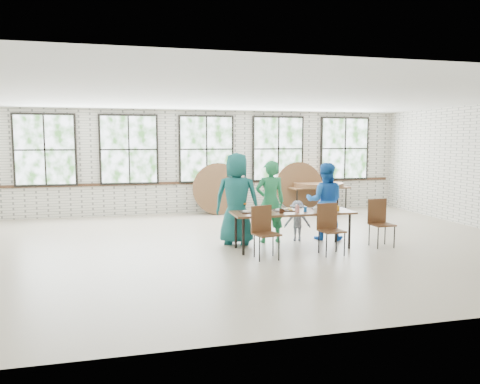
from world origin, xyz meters
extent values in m
plane|color=#B4A88F|center=(0.00, 0.00, 0.00)|extent=(12.00, 12.00, 0.00)
plane|color=white|center=(0.00, 0.00, 3.00)|extent=(12.00, 12.00, 0.00)
plane|color=silver|center=(0.00, 4.50, 1.50)|extent=(12.00, 0.00, 12.00)
plane|color=silver|center=(0.00, -4.50, 1.50)|extent=(12.00, 0.00, 12.00)
cube|color=#422819|center=(0.00, 4.47, 0.90)|extent=(11.80, 0.05, 0.08)
cube|color=black|center=(-4.40, 4.44, 1.88)|extent=(1.62, 0.05, 1.97)
cube|color=white|center=(-4.40, 4.41, 1.88)|extent=(1.50, 0.01, 1.85)
cube|color=black|center=(-2.20, 4.44, 1.88)|extent=(1.62, 0.05, 1.97)
cube|color=white|center=(-2.20, 4.41, 1.88)|extent=(1.50, 0.01, 1.85)
cube|color=black|center=(0.00, 4.44, 1.88)|extent=(1.62, 0.05, 1.97)
cube|color=white|center=(0.00, 4.41, 1.88)|extent=(1.50, 0.01, 1.85)
cube|color=black|center=(2.20, 4.44, 1.88)|extent=(1.62, 0.05, 1.97)
cube|color=white|center=(2.20, 4.41, 1.88)|extent=(1.50, 0.01, 1.85)
cube|color=black|center=(4.40, 4.44, 1.88)|extent=(1.62, 0.05, 1.97)
cube|color=white|center=(4.40, 4.41, 1.88)|extent=(1.50, 0.01, 1.85)
cube|color=brown|center=(0.84, -0.51, 0.72)|extent=(2.41, 0.82, 0.04)
cylinder|color=black|center=(-0.24, -0.81, 0.35)|extent=(0.05, 0.05, 0.70)
cylinder|color=black|center=(-0.24, -0.21, 0.35)|extent=(0.05, 0.05, 0.70)
cylinder|color=black|center=(1.92, -0.81, 0.35)|extent=(0.05, 0.05, 0.70)
cylinder|color=black|center=(1.92, -0.21, 0.35)|extent=(0.05, 0.05, 0.70)
cube|color=#54331C|center=(0.10, -1.18, 0.45)|extent=(0.50, 0.48, 0.03)
cube|color=#54331C|center=(0.05, -0.99, 0.70)|extent=(0.42, 0.12, 0.50)
cylinder|color=black|center=(-0.08, -1.35, 0.22)|extent=(0.02, 0.02, 0.44)
cylinder|color=black|center=(-0.08, -1.01, 0.22)|extent=(0.02, 0.02, 0.44)
cylinder|color=black|center=(0.28, -1.35, 0.22)|extent=(0.02, 0.02, 0.44)
cylinder|color=black|center=(0.28, -1.01, 0.22)|extent=(0.02, 0.02, 0.44)
cube|color=#54331C|center=(1.37, -1.17, 0.45)|extent=(0.45, 0.44, 0.03)
cube|color=#54331C|center=(1.35, -0.98, 0.70)|extent=(0.42, 0.07, 0.50)
cylinder|color=black|center=(1.19, -1.34, 0.22)|extent=(0.02, 0.02, 0.44)
cylinder|color=black|center=(1.19, -1.00, 0.22)|extent=(0.02, 0.02, 0.44)
cylinder|color=black|center=(1.55, -1.34, 0.22)|extent=(0.02, 0.02, 0.44)
cylinder|color=black|center=(1.55, -1.00, 0.22)|extent=(0.02, 0.02, 0.44)
cube|color=#54331C|center=(2.63, -0.81, 0.45)|extent=(0.44, 0.42, 0.03)
cube|color=#54331C|center=(2.62, -0.62, 0.70)|extent=(0.42, 0.05, 0.50)
cylinder|color=black|center=(2.45, -0.98, 0.22)|extent=(0.02, 0.02, 0.44)
cylinder|color=black|center=(2.45, -0.64, 0.22)|extent=(0.02, 0.02, 0.44)
cylinder|color=black|center=(2.81, -0.98, 0.22)|extent=(0.02, 0.02, 0.44)
cylinder|color=black|center=(2.81, -0.64, 0.22)|extent=(0.02, 0.02, 0.44)
imported|color=#1A635F|center=(-0.13, 0.14, 0.94)|extent=(1.08, 0.92, 1.89)
imported|color=#227F4A|center=(0.58, 0.14, 0.86)|extent=(0.65, 0.45, 1.72)
imported|color=#131E3D|center=(1.19, 0.14, 0.43)|extent=(0.62, 0.47, 0.86)
imported|color=blue|center=(1.82, 0.14, 0.83)|extent=(0.99, 0.90, 1.66)
cube|color=brown|center=(3.31, 3.92, 0.72)|extent=(1.84, 0.86, 0.04)
cylinder|color=black|center=(2.53, 3.64, 0.35)|extent=(0.04, 0.04, 0.70)
cylinder|color=black|center=(2.53, 4.19, 0.35)|extent=(0.04, 0.04, 0.70)
cylinder|color=black|center=(4.09, 3.64, 0.35)|extent=(0.04, 0.04, 0.70)
cylinder|color=black|center=(4.09, 4.19, 0.35)|extent=(0.04, 0.04, 0.70)
cube|color=black|center=(0.03, -0.40, 0.75)|extent=(0.44, 0.33, 0.02)
cube|color=black|center=(0.71, -0.36, 0.75)|extent=(0.44, 0.33, 0.02)
cube|color=black|center=(1.55, -0.45, 0.75)|extent=(0.44, 0.33, 0.02)
cylinder|color=black|center=(0.55, -0.68, 0.79)|extent=(0.09, 0.09, 0.09)
cube|color=red|center=(0.88, -0.66, 0.80)|extent=(0.06, 0.06, 0.11)
cylinder|color=#175CB2|center=(1.07, -0.60, 0.79)|extent=(0.07, 0.07, 0.10)
cylinder|color=orange|center=(1.74, -0.65, 0.80)|extent=(0.07, 0.07, 0.11)
cylinder|color=white|center=(1.29, -0.72, 0.79)|extent=(0.17, 0.17, 0.10)
ellipsoid|color=white|center=(0.27, -0.73, 0.76)|extent=(0.11, 0.11, 0.05)
ellipsoid|color=white|center=(1.50, -0.58, 0.76)|extent=(0.11, 0.11, 0.05)
cylinder|color=brown|center=(3.31, 3.92, 0.76)|extent=(1.50, 1.50, 0.04)
cylinder|color=brown|center=(3.31, 3.92, 0.80)|extent=(1.50, 1.50, 0.04)
cylinder|color=brown|center=(3.31, 3.92, 0.85)|extent=(1.50, 1.50, 0.04)
cylinder|color=brown|center=(0.32, 4.20, 0.73)|extent=(1.50, 0.36, 1.48)
cylinder|color=brown|center=(0.28, 4.10, 0.73)|extent=(1.50, 0.40, 1.47)
cylinder|color=brown|center=(2.78, 4.10, 0.74)|extent=(1.50, 0.32, 1.48)
camera|label=1|loc=(-2.37, -9.07, 2.13)|focal=35.00mm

